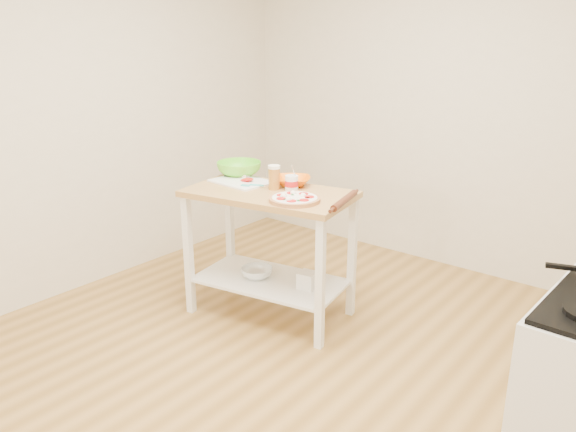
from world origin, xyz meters
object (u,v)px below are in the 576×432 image
(knife, at_px, (237,176))
(green_bowl, at_px, (239,169))
(pizza, at_px, (295,199))
(shelf_glass_bowl, at_px, (257,272))
(rolling_pin, at_px, (344,201))
(cutting_board, at_px, (242,181))
(yogurt_tub, at_px, (292,183))
(orange_bowl, at_px, (292,181))
(prep_island, at_px, (270,227))
(spatula, at_px, (251,185))
(beer_pint, at_px, (274,177))
(shelf_bin, at_px, (307,280))

(knife, relative_size, green_bowl, 0.77)
(pizza, height_order, shelf_glass_bowl, pizza)
(rolling_pin, relative_size, shelf_glass_bowl, 1.70)
(cutting_board, xyz_separation_m, yogurt_tub, (0.42, 0.04, 0.05))
(cutting_board, xyz_separation_m, orange_bowl, (0.33, 0.16, 0.02))
(orange_bowl, bearing_deg, green_bowl, -177.33)
(prep_island, height_order, shelf_glass_bowl, prep_island)
(cutting_board, bearing_deg, rolling_pin, 3.96)
(cutting_board, xyz_separation_m, spatula, (0.15, -0.06, 0.01))
(orange_bowl, bearing_deg, cutting_board, -154.89)
(beer_pint, xyz_separation_m, rolling_pin, (0.56, -0.00, -0.06))
(shelf_glass_bowl, bearing_deg, spatula, 156.64)
(shelf_bin, bearing_deg, pizza, -94.35)
(pizza, relative_size, rolling_pin, 0.85)
(shelf_bin, bearing_deg, shelf_glass_bowl, -168.01)
(spatula, bearing_deg, shelf_bin, -14.61)
(shelf_glass_bowl, bearing_deg, orange_bowl, 63.16)
(rolling_pin, bearing_deg, cutting_board, -179.98)
(shelf_glass_bowl, bearing_deg, prep_island, 18.93)
(shelf_glass_bowl, xyz_separation_m, shelf_bin, (0.38, 0.08, 0.02))
(orange_bowl, bearing_deg, shelf_bin, -31.95)
(pizza, relative_size, cutting_board, 0.77)
(rolling_pin, height_order, shelf_glass_bowl, rolling_pin)
(cutting_board, xyz_separation_m, shelf_bin, (0.59, -0.01, -0.59))
(rolling_pin, bearing_deg, beer_pint, 179.90)
(rolling_pin, height_order, shelf_bin, rolling_pin)
(rolling_pin, bearing_deg, pizza, -153.60)
(pizza, distance_m, green_bowl, 0.78)
(knife, bearing_deg, shelf_glass_bowl, -49.68)
(orange_bowl, relative_size, beer_pint, 1.52)
(pizza, bearing_deg, beer_pint, 153.83)
(yogurt_tub, distance_m, shelf_bin, 0.66)
(orange_bowl, bearing_deg, beer_pint, -102.34)
(prep_island, height_order, cutting_board, cutting_board)
(orange_bowl, xyz_separation_m, shelf_glass_bowl, (-0.12, -0.24, -0.64))
(pizza, xyz_separation_m, beer_pint, (-0.28, 0.14, 0.07))
(knife, distance_m, rolling_pin, 0.96)
(prep_island, relative_size, spatula, 8.58)
(knife, height_order, beer_pint, beer_pint)
(prep_island, distance_m, spatula, 0.31)
(spatula, bearing_deg, knife, 132.16)
(beer_pint, distance_m, shelf_bin, 0.73)
(cutting_board, height_order, yogurt_tub, yogurt_tub)
(pizza, height_order, green_bowl, green_bowl)
(green_bowl, xyz_separation_m, yogurt_tub, (0.57, -0.10, 0.00))
(pizza, height_order, beer_pint, beer_pint)
(prep_island, xyz_separation_m, green_bowl, (-0.45, 0.19, 0.31))
(yogurt_tub, bearing_deg, shelf_bin, -14.36)
(cutting_board, distance_m, shelf_glass_bowl, 0.65)
(rolling_pin, distance_m, shelf_glass_bowl, 0.91)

